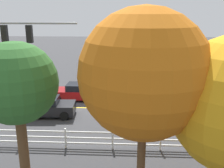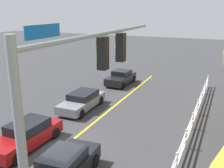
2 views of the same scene
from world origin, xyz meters
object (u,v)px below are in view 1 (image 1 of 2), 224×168
at_px(car_3, 78,92).
at_px(tree_0, 144,74).
at_px(car_0, 47,107).
at_px(tree_1, 17,84).
at_px(car_1, 152,93).

height_order(car_3, tree_0, tree_0).
height_order(car_0, tree_1, tree_1).
distance_m(car_3, tree_1, 12.00).
bearing_deg(car_1, car_3, 0.44).
xyz_separation_m(car_3, tree_1, (0.23, 11.35, 3.89)).
bearing_deg(tree_0, tree_1, -4.90).
bearing_deg(tree_1, car_0, -79.77).
distance_m(car_0, car_3, 3.96).
bearing_deg(tree_0, car_0, -52.44).
bearing_deg(car_0, tree_0, -55.64).
relative_size(car_1, tree_0, 0.61).
bearing_deg(car_1, car_0, 24.70).
relative_size(car_0, tree_1, 0.64).
xyz_separation_m(car_1, car_3, (6.25, 0.12, 0.04)).
height_order(car_3, tree_1, tree_1).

